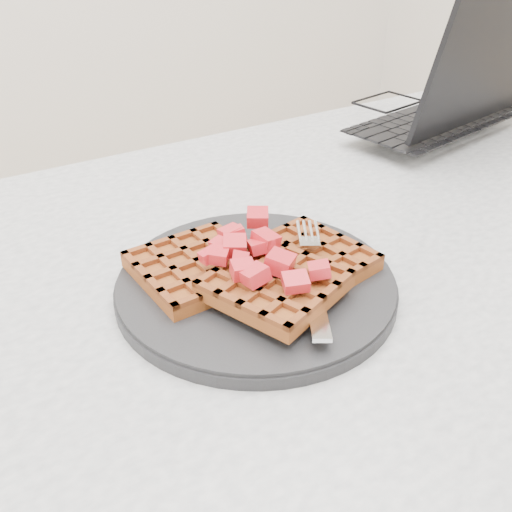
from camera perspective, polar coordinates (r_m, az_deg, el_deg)
name	(u,v)px	position (r m, az deg, el deg)	size (l,w,h in m)	color
table	(317,342)	(0.68, 6.08, -8.56)	(1.20, 0.80, 0.75)	silver
plate	(256,284)	(0.55, 0.00, -2.81)	(0.27, 0.27, 0.02)	black
waffles	(258,269)	(0.54, 0.23, -1.32)	(0.22, 0.20, 0.03)	brown
strawberry_pile	(256,243)	(0.53, 0.00, 1.29)	(0.15, 0.15, 0.02)	#A50611
fork	(311,277)	(0.54, 5.57, -2.12)	(0.02, 0.18, 0.02)	silver
laptop	(431,106)	(1.01, 17.07, 14.15)	(0.38, 0.31, 0.24)	black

